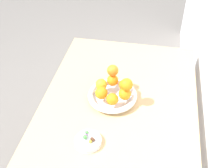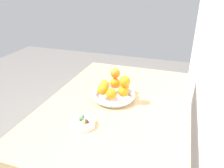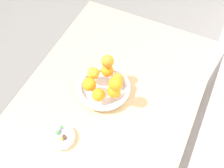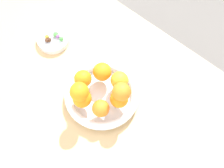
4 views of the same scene
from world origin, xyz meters
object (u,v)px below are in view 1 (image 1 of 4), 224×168
orange_5 (124,85)px  orange_6 (127,84)px  orange_3 (112,99)px  candy_ball_5 (90,142)px  orange_7 (113,70)px  candy_ball_3 (86,135)px  orange_1 (101,84)px  orange_2 (101,93)px  candy_ball_2 (93,140)px  fruit_bowl (113,96)px  candy_ball_4 (87,132)px  candy_dish (88,141)px  candy_ball_1 (85,137)px  candy_ball_0 (92,139)px  dining_table (118,116)px  orange_4 (125,94)px  orange_0 (113,80)px

orange_5 → orange_6: 0.09m
orange_3 → candy_ball_5: size_ratio=3.86×
orange_7 → candy_ball_3: orange_7 is taller
orange_1 → orange_2: bearing=12.0°
orange_2 → orange_5: orange_2 is taller
candy_ball_2 → candy_ball_5: 0.02m
fruit_bowl → candy_ball_4: bearing=-15.3°
fruit_bowl → orange_7: orange_7 is taller
orange_5 → candy_ball_2: bearing=-14.1°
candy_dish → candy_ball_1: 0.03m
fruit_bowl → candy_ball_4: size_ratio=15.02×
orange_5 → candy_ball_3: 0.33m
orange_1 → candy_ball_0: (0.30, 0.02, -0.04)m
orange_2 → candy_ball_2: orange_2 is taller
dining_table → orange_2: (0.01, -0.08, 0.16)m
candy_dish → orange_4: (-0.26, 0.12, 0.06)m
orange_7 → orange_0: bearing=11.1°
candy_ball_3 → orange_6: bearing=150.5°
candy_ball_4 → candy_ball_1: bearing=-1.2°
orange_1 → orange_6: bearing=70.5°
orange_7 → candy_ball_4: bearing=-10.1°
candy_ball_3 → orange_7: bearing=170.5°
orange_2 → candy_ball_3: orange_2 is taller
candy_dish → candy_ball_4: candy_ball_4 is taller
dining_table → candy_dish: bearing=-19.9°
candy_ball_0 → candy_ball_5: size_ratio=1.00×
orange_4 → candy_ball_3: size_ratio=4.07×
dining_table → orange_6: (-0.01, 0.03, 0.22)m
candy_ball_1 → candy_ball_2: 0.04m
orange_7 → candy_ball_1: (0.35, -0.06, -0.10)m
orange_0 → orange_3: size_ratio=1.02×
orange_6 → dining_table: bearing=-78.2°
orange_0 → candy_ball_2: (0.35, -0.02, -0.04)m
dining_table → candy_ball_5: 0.30m
dining_table → candy_dish: (0.25, -0.09, 0.10)m
orange_6 → candy_ball_4: bearing=-31.4°
candy_ball_1 → candy_ball_2: (0.01, 0.04, -0.00)m
candy_dish → candy_ball_4: (-0.03, -0.01, 0.02)m
orange_2 → candy_ball_0: bearing=2.1°
fruit_bowl → candy_ball_1: candy_ball_1 is taller
orange_7 → candy_ball_0: (0.35, -0.03, -0.10)m
orange_0 → fruit_bowl: bearing=9.2°
candy_dish → orange_0: orange_0 is taller
candy_ball_1 → orange_0: bearing=170.2°
orange_1 → candy_ball_3: 0.29m
orange_5 → orange_2: bearing=-50.8°
orange_0 → candy_ball_0: bearing=-4.7°
dining_table → orange_0: bearing=-153.8°
dining_table → candy_ball_4: 0.27m
orange_0 → candy_ball_0: 0.35m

